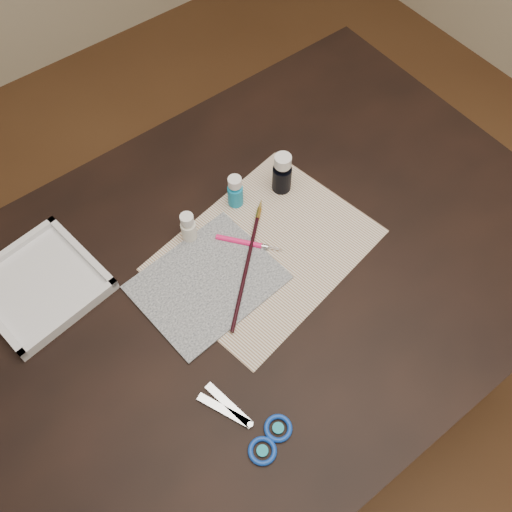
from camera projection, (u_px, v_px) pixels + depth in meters
ground at (256, 391)px, 1.78m from camera, size 3.50×3.50×0.02m
table at (256, 343)px, 1.45m from camera, size 1.30×0.90×0.75m
paper at (265, 250)px, 1.16m from camera, size 0.46×0.38×0.00m
canvas at (207, 282)px, 1.11m from camera, size 0.28×0.23×0.00m
paint_bottle_white at (188, 227)px, 1.14m from camera, size 0.04×0.04×0.08m
paint_bottle_cyan at (235, 191)px, 1.18m from camera, size 0.04×0.04×0.08m
paint_bottle_navy at (282, 173)px, 1.20m from camera, size 0.05×0.05×0.10m
paintbrush at (248, 261)px, 1.13m from camera, size 0.24×0.22×0.01m
craft_knife at (250, 244)px, 1.16m from camera, size 0.10×0.12×0.01m
scissors at (240, 422)px, 0.97m from camera, size 0.16×0.21×0.01m
palette_tray at (39, 284)px, 1.10m from camera, size 0.24×0.24×0.03m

